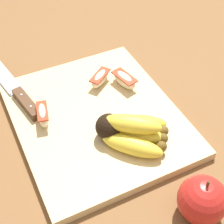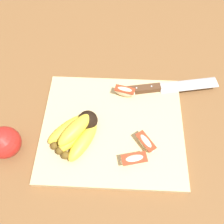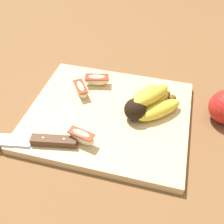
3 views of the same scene
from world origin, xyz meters
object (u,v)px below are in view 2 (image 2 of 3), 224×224
at_px(apple_wedge_near, 146,142).
at_px(whole_apple, 5,142).
at_px(apple_wedge_middle, 125,92).
at_px(banana_bunch, 78,132).
at_px(chefs_knife, 160,88).
at_px(apple_wedge_far, 135,160).

relative_size(apple_wedge_near, whole_apple, 0.69).
bearing_deg(apple_wedge_middle, banana_bunch, 48.27).
distance_m(apple_wedge_near, apple_wedge_middle, 0.16).
bearing_deg(banana_bunch, chefs_knife, -144.00).
relative_size(banana_bunch, apple_wedge_near, 2.30).
bearing_deg(chefs_knife, apple_wedge_far, 71.44).
height_order(banana_bunch, apple_wedge_near, banana_bunch).
xyz_separation_m(apple_wedge_near, apple_wedge_middle, (0.06, -0.15, 0.00)).
height_order(chefs_knife, apple_wedge_far, apple_wedge_far).
bearing_deg(apple_wedge_near, whole_apple, 2.97).
distance_m(banana_bunch, apple_wedge_middle, 0.18).
bearing_deg(whole_apple, banana_bunch, -168.62).
bearing_deg(apple_wedge_middle, chefs_knife, -165.07).
bearing_deg(banana_bunch, whole_apple, 11.38).
relative_size(banana_bunch, chefs_knife, 0.54).
height_order(chefs_knife, apple_wedge_near, apple_wedge_near).
xyz_separation_m(chefs_knife, apple_wedge_far, (0.08, 0.23, 0.01)).
height_order(apple_wedge_far, whole_apple, whole_apple).
relative_size(apple_wedge_near, apple_wedge_far, 0.91).
bearing_deg(apple_wedge_near, apple_wedge_middle, -69.78).
relative_size(chefs_knife, apple_wedge_far, 3.87).
distance_m(apple_wedge_middle, whole_apple, 0.35).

